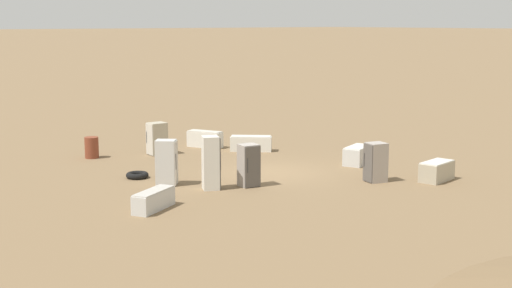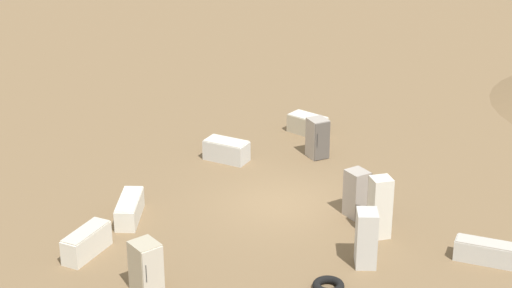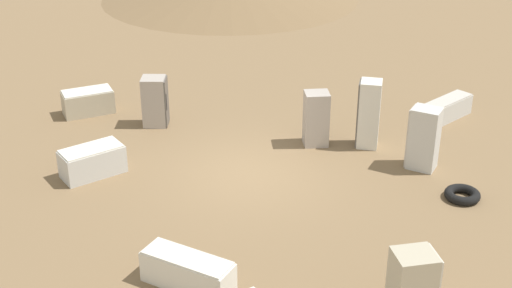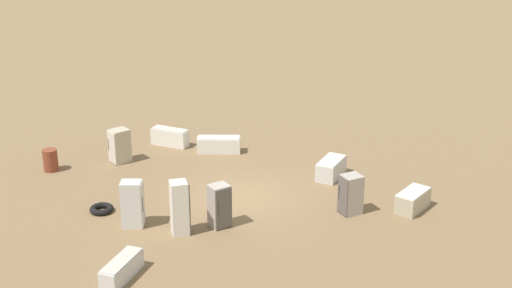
% 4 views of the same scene
% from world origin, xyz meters
% --- Properties ---
extents(ground_plane, '(1000.00, 1000.00, 0.00)m').
position_xyz_m(ground_plane, '(0.00, 0.00, 0.00)').
color(ground_plane, brown).
extents(discarded_fridge_0, '(0.71, 0.74, 1.54)m').
position_xyz_m(discarded_fridge_0, '(-1.25, 2.17, 0.77)').
color(discarded_fridge_0, '#A89E93').
rests_on(discarded_fridge_0, ground_plane).
extents(discarded_fridge_1, '(1.73, 1.81, 0.70)m').
position_xyz_m(discarded_fridge_1, '(4.28, -2.27, 0.35)').
color(discarded_fridge_1, silver).
rests_on(discarded_fridge_1, ground_plane).
extents(discarded_fridge_2, '(0.79, 0.84, 1.47)m').
position_xyz_m(discarded_fridge_2, '(-3.59, -1.98, 0.73)').
color(discarded_fridge_2, '#A89E93').
rests_on(discarded_fridge_2, ground_plane).
extents(discarded_fridge_3, '(1.32, 1.83, 0.63)m').
position_xyz_m(discarded_fridge_3, '(-1.94, 6.54, 0.31)').
color(discarded_fridge_3, silver).
rests_on(discarded_fridge_3, ground_plane).
extents(discarded_fridge_4, '(1.00, 1.60, 0.74)m').
position_xyz_m(discarded_fridge_4, '(-4.93, -3.88, 0.37)').
color(discarded_fridge_4, '#B2A88E').
rests_on(discarded_fridge_4, ground_plane).
extents(discarded_fridge_5, '(0.78, 0.79, 1.91)m').
position_xyz_m(discarded_fridge_5, '(-0.79, 3.51, 0.95)').
color(discarded_fridge_5, silver).
rests_on(discarded_fridge_5, ground_plane).
extents(discarded_fridge_6, '(1.79, 1.21, 0.78)m').
position_xyz_m(discarded_fridge_6, '(6.43, -1.19, 0.39)').
color(discarded_fridge_6, silver).
rests_on(discarded_fridge_6, ground_plane).
extents(discarded_fridge_7, '(0.92, 0.93, 1.67)m').
position_xyz_m(discarded_fridge_7, '(0.76, 4.40, 0.83)').
color(discarded_fridge_7, silver).
rests_on(discarded_fridge_7, ground_plane).
extents(discarded_fridge_8, '(1.29, 1.74, 0.76)m').
position_xyz_m(discarded_fridge_8, '(-0.90, -3.90, 0.38)').
color(discarded_fridge_8, silver).
rests_on(discarded_fridge_8, ground_plane).
extents(discarded_fridge_9, '(0.69, 0.81, 1.44)m').
position_xyz_m(discarded_fridge_9, '(6.21, 1.56, 0.72)').
color(discarded_fridge_9, '#B2A88E').
rests_on(discarded_fridge_9, ground_plane).
extents(scrap_tire, '(0.86, 0.86, 0.22)m').
position_xyz_m(scrap_tire, '(2.48, 4.66, 0.11)').
color(scrap_tire, black).
rests_on(scrap_tire, ground_plane).
extents(rusty_barrel, '(0.60, 0.60, 0.92)m').
position_xyz_m(rusty_barrel, '(7.27, 4.22, 0.46)').
color(rusty_barrel, brown).
rests_on(rusty_barrel, ground_plane).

